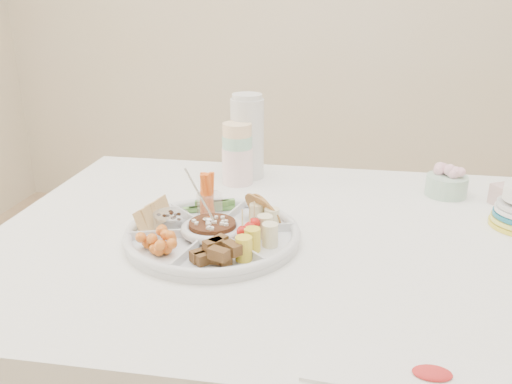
# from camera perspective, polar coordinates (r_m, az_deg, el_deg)

# --- Properties ---
(dining_table) EXTENTS (1.52, 1.02, 0.76)m
(dining_table) POSITION_cam_1_polar(r_m,az_deg,el_deg) (1.43, 6.60, -18.56)
(dining_table) COLOR white
(dining_table) RESTS_ON floor
(party_tray) EXTENTS (0.48, 0.48, 0.04)m
(party_tray) POSITION_cam_1_polar(r_m,az_deg,el_deg) (1.20, -4.59, -4.20)
(party_tray) COLOR white
(party_tray) RESTS_ON dining_table
(bean_dip) EXTENTS (0.13, 0.13, 0.04)m
(bean_dip) POSITION_cam_1_polar(r_m,az_deg,el_deg) (1.19, -4.60, -3.88)
(bean_dip) COLOR #4F2D17
(bean_dip) RESTS_ON party_tray
(tortillas) EXTENTS (0.13, 0.13, 0.06)m
(tortillas) POSITION_cam_1_polar(r_m,az_deg,el_deg) (1.26, 0.33, -1.80)
(tortillas) COLOR olive
(tortillas) RESTS_ON party_tray
(carrot_cucumber) EXTENTS (0.15, 0.15, 0.11)m
(carrot_cucumber) POSITION_cam_1_polar(r_m,az_deg,el_deg) (1.30, -5.00, -0.16)
(carrot_cucumber) COLOR orange
(carrot_cucumber) RESTS_ON party_tray
(pita_raisins) EXTENTS (0.14, 0.14, 0.06)m
(pita_raisins) POSITION_cam_1_polar(r_m,az_deg,el_deg) (1.25, -9.98, -2.31)
(pita_raisins) COLOR tan
(pita_raisins) RESTS_ON party_tray
(cherries) EXTENTS (0.13, 0.13, 0.04)m
(cherries) POSITION_cam_1_polar(r_m,az_deg,el_deg) (1.13, -10.13, -5.22)
(cherries) COLOR orange
(cherries) RESTS_ON party_tray
(granola_chunks) EXTENTS (0.13, 0.13, 0.05)m
(granola_chunks) POSITION_cam_1_polar(r_m,az_deg,el_deg) (1.07, -4.18, -6.43)
(granola_chunks) COLOR #422B13
(granola_chunks) RESTS_ON party_tray
(banana_tomato) EXTENTS (0.14, 0.14, 0.09)m
(banana_tomato) POSITION_cam_1_polar(r_m,az_deg,el_deg) (1.13, 1.26, -3.58)
(banana_tomato) COLOR #FFDE80
(banana_tomato) RESTS_ON party_tray
(cup_stack) EXTENTS (0.11, 0.11, 0.24)m
(cup_stack) POSITION_cam_1_polar(r_m,az_deg,el_deg) (1.52, -1.99, 5.24)
(cup_stack) COLOR silver
(cup_stack) RESTS_ON dining_table
(thermos) EXTENTS (0.12, 0.12, 0.25)m
(thermos) POSITION_cam_1_polar(r_m,az_deg,el_deg) (1.58, -0.92, 5.97)
(thermos) COLOR silver
(thermos) RESTS_ON dining_table
(flower_bowl) EXTENTS (0.14, 0.14, 0.08)m
(flower_bowl) POSITION_cam_1_polar(r_m,az_deg,el_deg) (1.54, 19.47, 1.11)
(flower_bowl) COLOR #99CCB5
(flower_bowl) RESTS_ON dining_table
(placemat) EXTENTS (0.31, 0.13, 0.01)m
(placemat) POSITION_cam_1_polar(r_m,az_deg,el_deg) (0.85, 15.92, -17.97)
(placemat) COLOR white
(placemat) RESTS_ON dining_table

